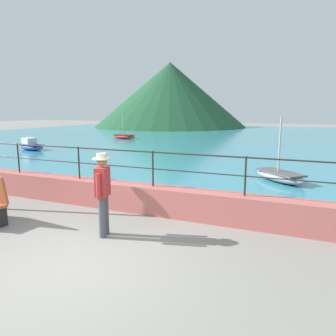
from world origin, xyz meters
TOP-DOWN VIEW (x-y plane):
  - ground_plane at (0.00, 0.00)m, footprint 120.00×120.00m
  - promenade_wall at (0.00, 3.20)m, footprint 20.00×0.56m
  - railing at (0.00, 3.20)m, footprint 18.44×0.04m
  - lake_water at (0.00, 25.84)m, footprint 64.00×44.32m
  - hill_main at (-15.87, 41.28)m, footprint 22.56×22.56m
  - person_walking at (-0.27, 1.41)m, footprint 0.38×0.55m
  - boat_0 at (2.67, 8.09)m, footprint 2.27×2.25m
  - boat_3 at (-11.53, 20.82)m, footprint 2.38×1.14m
  - boat_4 at (-12.76, 11.45)m, footprint 2.46×1.47m

SIDE VIEW (x-z plane):
  - ground_plane at x=0.00m, z-range 0.00..0.00m
  - lake_water at x=0.00m, z-range 0.00..0.06m
  - boat_3 at x=-11.53m, z-range -0.80..1.33m
  - boat_0 at x=2.67m, z-range -0.90..1.43m
  - boat_4 at x=-12.76m, z-range -0.05..0.71m
  - promenade_wall at x=0.00m, z-range 0.00..0.70m
  - person_walking at x=-0.27m, z-range 0.10..1.85m
  - railing at x=0.00m, z-range 0.89..1.79m
  - hill_main at x=-15.87m, z-range 0.00..9.43m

